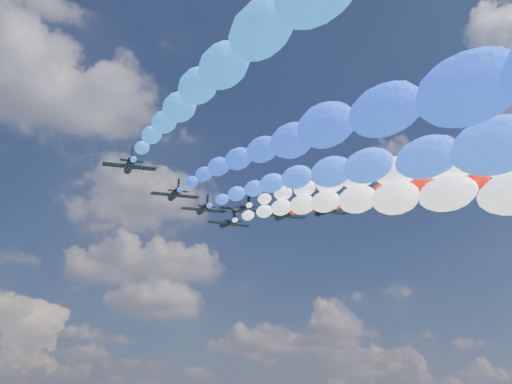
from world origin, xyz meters
name	(u,v)px	position (x,y,z in m)	size (l,w,h in m)	color
jet_0	(129,166)	(-27.86, -7.11, 107.12)	(9.56, 12.81, 2.82)	black
trail_0	(242,82)	(-27.86, -76.09, 87.15)	(5.68, 132.94, 43.83)	blue
jet_1	(174,194)	(-16.99, 5.43, 107.12)	(9.56, 12.81, 2.82)	black
trail_1	(309,160)	(-16.99, -63.56, 87.15)	(5.68, 132.94, 43.83)	blue
jet_2	(203,209)	(-9.16, 12.70, 107.12)	(9.56, 12.81, 2.82)	black
trail_2	(349,192)	(-9.16, -56.29, 87.15)	(5.68, 132.94, 43.83)	blue
jet_3	(242,209)	(-1.34, 9.84, 107.12)	(9.56, 12.81, 2.82)	black
trail_3	(424,192)	(-1.34, -59.14, 87.15)	(5.68, 132.94, 43.83)	white
jet_4	(228,223)	(-1.22, 20.66, 107.12)	(9.56, 12.81, 2.82)	black
trail_4	(378,220)	(-1.22, -48.33, 87.15)	(5.68, 132.94, 43.83)	white
jet_5	(284,215)	(8.91, 11.24, 107.12)	(9.56, 12.81, 2.82)	black
trail_5	(493,205)	(8.91, -57.74, 87.15)	(5.68, 132.94, 43.83)	red
jet_6	(326,211)	(16.53, 5.36, 107.12)	(9.56, 12.81, 2.82)	black
jet_7	(389,203)	(26.91, -3.88, 107.12)	(9.56, 12.81, 2.82)	black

